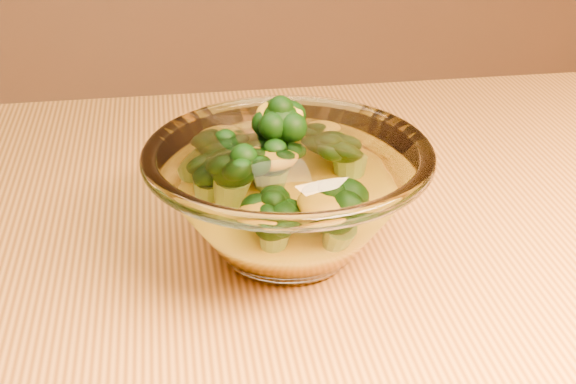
% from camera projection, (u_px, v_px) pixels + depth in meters
% --- Properties ---
extents(glass_bowl, '(0.19, 0.19, 0.08)m').
position_uv_depth(glass_bowl, '(288.00, 197.00, 0.52)').
color(glass_bowl, white).
rests_on(glass_bowl, table).
extents(cheese_sauce, '(0.11, 0.11, 0.03)m').
position_uv_depth(cheese_sauce, '(288.00, 221.00, 0.53)').
color(cheese_sauce, orange).
rests_on(cheese_sauce, glass_bowl).
extents(broccoli_heap, '(0.11, 0.12, 0.08)m').
position_uv_depth(broccoli_heap, '(274.00, 173.00, 0.52)').
color(broccoli_heap, black).
rests_on(broccoli_heap, cheese_sauce).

